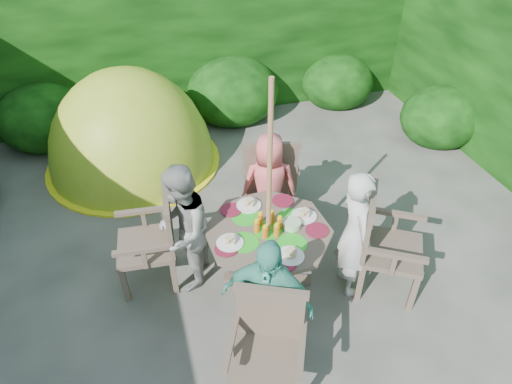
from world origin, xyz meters
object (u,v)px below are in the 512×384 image
object	(u,v)px
child_front	(267,303)
dome_tent	(135,164)
garden_chair_left	(154,238)
child_left	(183,230)
patio_table	(268,238)
child_back	(269,185)
garden_chair_front	(267,346)
child_right	(355,234)
garden_chair_right	(384,242)
parasol_pole	(269,196)
garden_chair_back	(270,175)

from	to	relation	value
child_front	dome_tent	world-z (taller)	dome_tent
garden_chair_left	child_left	world-z (taller)	child_left
patio_table	child_back	world-z (taller)	child_back
patio_table	dome_tent	xyz separation A→B (m)	(-1.13, 2.56, -0.59)
patio_table	garden_chair_left	world-z (taller)	garden_chair_left
patio_table	garden_chair_front	size ratio (longest dim) A/B	1.62
child_left	dome_tent	distance (m)	2.43
patio_table	child_front	distance (m)	0.80
garden_chair_front	child_right	size ratio (longest dim) A/B	0.70
child_front	dome_tent	distance (m)	3.49
child_left	patio_table	bearing A→B (deg)	91.96
child_right	garden_chair_right	bearing A→B (deg)	-100.19
dome_tent	child_back	bearing A→B (deg)	-34.63
parasol_pole	child_left	world-z (taller)	parasol_pole
child_left	dome_tent	size ratio (longest dim) A/B	0.49
garden_chair_back	dome_tent	xyz separation A→B (m)	(-1.48, 1.52, -0.55)
parasol_pole	child_left	xyz separation A→B (m)	(-0.76, 0.25, -0.42)
garden_chair_back	child_back	world-z (taller)	child_back
dome_tent	patio_table	bearing A→B (deg)	-48.29
garden_chair_left	patio_table	bearing A→B (deg)	75.41
child_right	child_back	world-z (taller)	child_right
garden_chair_back	patio_table	bearing A→B (deg)	84.48
garden_chair_front	dome_tent	bearing A→B (deg)	127.67
child_front	garden_chair_back	bearing A→B (deg)	105.53
patio_table	garden_chair_back	world-z (taller)	garden_chair_back
garden_chair_front	child_front	world-z (taller)	child_front
parasol_pole	garden_chair_right	distance (m)	1.22
patio_table	parasol_pole	distance (m)	0.51
garden_chair_left	garden_chair_front	xyz separation A→B (m)	(0.69, -1.41, -0.03)
parasol_pole	child_front	bearing A→B (deg)	-108.46
parasol_pole	garden_chair_front	size ratio (longest dim) A/B	2.32
parasol_pole	child_front	world-z (taller)	parasol_pole
garden_chair_left	child_back	world-z (taller)	child_back
garden_chair_right	child_left	world-z (taller)	child_left
garden_chair_left	child_left	bearing A→B (deg)	72.37
parasol_pole	child_front	size ratio (longest dim) A/B	1.68
garden_chair_right	dome_tent	distance (m)	3.65
parasol_pole	patio_table	bearing A→B (deg)	-5.65
garden_chair_front	child_back	xyz separation A→B (m)	(0.59, 1.80, 0.11)
garden_chair_right	garden_chair_front	size ratio (longest dim) A/B	1.11
child_back	garden_chair_front	bearing A→B (deg)	86.00
garden_chair_right	garden_chair_back	xyz separation A→B (m)	(-0.69, 1.35, -0.01)
child_right	child_left	bearing A→B (deg)	75.66
patio_table	child_left	xyz separation A→B (m)	(-0.76, 0.25, 0.08)
garden_chair_back	child_back	xyz separation A→B (m)	(-0.10, -0.27, 0.07)
child_right	parasol_pole	bearing A→B (deg)	75.66
garden_chair_left	garden_chair_back	distance (m)	1.53
patio_table	child_left	bearing A→B (deg)	161.61
parasol_pole	dome_tent	xyz separation A→B (m)	(-1.12, 2.56, -1.10)
garden_chair_front	child_front	bearing A→B (deg)	98.85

